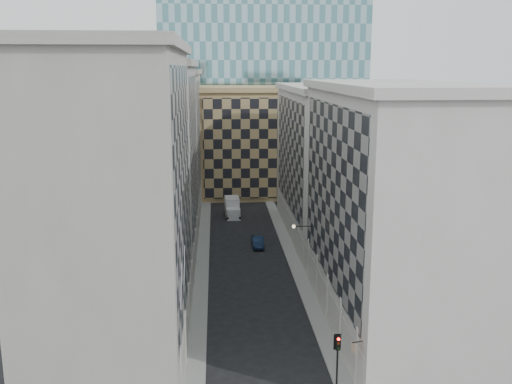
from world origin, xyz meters
name	(u,v)px	position (x,y,z in m)	size (l,w,h in m)	color
sidewalk_west	(202,266)	(-5.25, 30.00, 0.07)	(1.50, 100.00, 0.15)	gray
sidewalk_east	(295,264)	(5.25, 30.00, 0.07)	(1.50, 100.00, 0.15)	gray
bldg_left_a	(118,205)	(-10.88, 11.00, 11.82)	(10.80, 22.80, 23.70)	gray
bldg_left_b	(151,164)	(-10.88, 33.00, 11.32)	(10.80, 22.80, 22.70)	#9B9A90
bldg_left_c	(167,143)	(-10.88, 55.00, 10.83)	(10.80, 22.80, 21.70)	gray
bldg_right_a	(387,207)	(10.88, 15.00, 10.32)	(10.80, 26.80, 20.70)	beige
bldg_right_b	(326,162)	(10.89, 42.00, 9.85)	(10.80, 28.80, 19.70)	beige
tan_block	(247,141)	(2.00, 67.90, 9.44)	(16.80, 14.80, 18.80)	#A58157
church_tower	(233,41)	(0.00, 82.00, 26.95)	(7.20, 7.20, 51.50)	#302B25
flagpoles_left	(183,275)	(-5.90, 6.00, 8.00)	(0.10, 6.33, 2.33)	gray
bracket_lamp	(295,226)	(4.38, 24.00, 6.20)	(1.98, 0.36, 0.36)	black
traffic_light	(338,350)	(4.55, 4.09, 3.03)	(0.51, 0.44, 4.02)	black
box_truck	(232,208)	(-1.19, 52.21, 1.21)	(2.30, 5.16, 2.78)	silver
dark_car	(258,242)	(1.53, 36.90, 0.65)	(1.38, 3.96, 1.30)	#0F1C37
shop_sign	(354,347)	(5.40, 3.00, 3.84)	(0.76, 0.67, 0.75)	black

